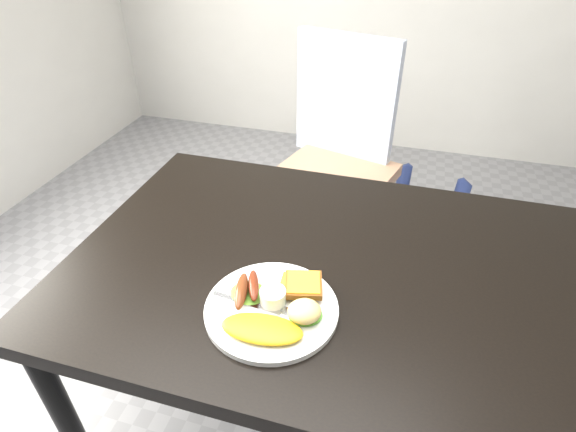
% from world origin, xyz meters
% --- Properties ---
extents(dining_table, '(1.20, 0.80, 0.04)m').
position_xyz_m(dining_table, '(0.00, 0.00, 0.73)').
color(dining_table, black).
rests_on(dining_table, ground).
extents(dining_chair, '(0.57, 0.57, 0.05)m').
position_xyz_m(dining_chair, '(-0.17, 0.89, 0.45)').
color(dining_chair, tan).
rests_on(dining_chair, ground).
extents(person, '(0.63, 0.47, 1.61)m').
position_xyz_m(person, '(0.15, 0.58, 0.80)').
color(person, navy).
rests_on(person, ground).
extents(plate, '(0.27, 0.27, 0.01)m').
position_xyz_m(plate, '(-0.09, -0.18, 0.76)').
color(plate, white).
rests_on(plate, dining_table).
extents(lettuce_left, '(0.09, 0.08, 0.01)m').
position_xyz_m(lettuce_left, '(-0.15, -0.16, 0.77)').
color(lettuce_left, '#5B8F2C').
rests_on(lettuce_left, plate).
extents(lettuce_right, '(0.09, 0.08, 0.01)m').
position_xyz_m(lettuce_right, '(-0.02, -0.18, 0.77)').
color(lettuce_right, '#529230').
rests_on(lettuce_right, plate).
extents(omelette, '(0.16, 0.09, 0.02)m').
position_xyz_m(omelette, '(-0.09, -0.24, 0.77)').
color(omelette, yellow).
rests_on(omelette, plate).
extents(sausage_a, '(0.05, 0.11, 0.03)m').
position_xyz_m(sausage_a, '(-0.16, -0.17, 0.78)').
color(sausage_a, '#673013').
rests_on(sausage_a, lettuce_left).
extents(sausage_b, '(0.05, 0.09, 0.02)m').
position_xyz_m(sausage_b, '(-0.14, -0.15, 0.78)').
color(sausage_b, '#5D2917').
rests_on(sausage_b, lettuce_left).
extents(ramekin, '(0.07, 0.07, 0.03)m').
position_xyz_m(ramekin, '(-0.09, -0.17, 0.78)').
color(ramekin, white).
rests_on(ramekin, plate).
extents(toast_a, '(0.07, 0.07, 0.01)m').
position_xyz_m(toast_a, '(-0.06, -0.11, 0.77)').
color(toast_a, '#925A25').
rests_on(toast_a, plate).
extents(toast_b, '(0.09, 0.09, 0.01)m').
position_xyz_m(toast_b, '(-0.04, -0.12, 0.78)').
color(toast_b, brown).
rests_on(toast_b, toast_a).
extents(potato_salad, '(0.08, 0.08, 0.03)m').
position_xyz_m(potato_salad, '(-0.02, -0.19, 0.79)').
color(potato_salad, beige).
rests_on(potato_salad, lettuce_right).
extents(fork, '(0.15, 0.03, 0.00)m').
position_xyz_m(fork, '(-0.14, -0.18, 0.76)').
color(fork, '#ADAFB7').
rests_on(fork, plate).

